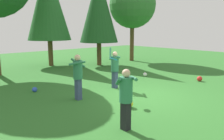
% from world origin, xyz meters
% --- Properties ---
extents(ground_plane, '(40.00, 40.00, 0.00)m').
position_xyz_m(ground_plane, '(0.00, 0.00, 0.00)').
color(ground_plane, '#2D6B28').
extents(person_thrower, '(0.67, 0.67, 1.80)m').
position_xyz_m(person_thrower, '(-0.04, 1.60, 0.97)').
color(person_thrower, '#38476B').
rests_on(person_thrower, ground_plane).
extents(person_catcher, '(0.71, 0.73, 1.62)m').
position_xyz_m(person_catcher, '(-2.69, -1.65, 0.95)').
color(person_catcher, black).
rests_on(person_catcher, ground_plane).
extents(person_bystander, '(0.74, 0.73, 1.69)m').
position_xyz_m(person_bystander, '(-2.18, 1.29, 1.00)').
color(person_bystander, '#38476B').
rests_on(person_bystander, ground_plane).
extents(frisbee, '(0.31, 0.32, 0.12)m').
position_xyz_m(frisbee, '(-1.14, 0.48, 1.52)').
color(frisbee, '#2393D1').
extents(ball_red, '(0.26, 0.26, 0.26)m').
position_xyz_m(ball_red, '(4.01, -0.36, 0.13)').
color(ball_red, red).
rests_on(ball_red, ground_plane).
extents(ball_blue, '(0.21, 0.21, 0.21)m').
position_xyz_m(ball_blue, '(-2.97, 3.39, 0.11)').
color(ball_blue, blue).
rests_on(ball_blue, ground_plane).
extents(ball_white, '(0.22, 0.22, 0.22)m').
position_xyz_m(ball_white, '(2.88, 2.25, 0.11)').
color(ball_white, white).
rests_on(ball_white, ground_plane).
extents(ball_yellow, '(0.27, 0.27, 0.27)m').
position_xyz_m(ball_yellow, '(-1.42, -0.58, 0.14)').
color(ball_yellow, yellow).
rests_on(ball_yellow, ground_plane).
extents(tree_right, '(2.73, 2.73, 6.53)m').
position_xyz_m(tree_right, '(3.52, 7.07, 4.08)').
color(tree_right, brown).
rests_on(tree_right, ground_plane).
extents(tree_far_right, '(3.74, 3.74, 6.39)m').
position_xyz_m(tree_far_right, '(7.03, 7.07, 4.50)').
color(tree_far_right, brown).
rests_on(tree_far_right, ground_plane).
extents(tree_center, '(3.01, 3.01, 7.18)m').
position_xyz_m(tree_center, '(0.82, 9.27, 4.49)').
color(tree_center, brown).
rests_on(tree_center, ground_plane).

